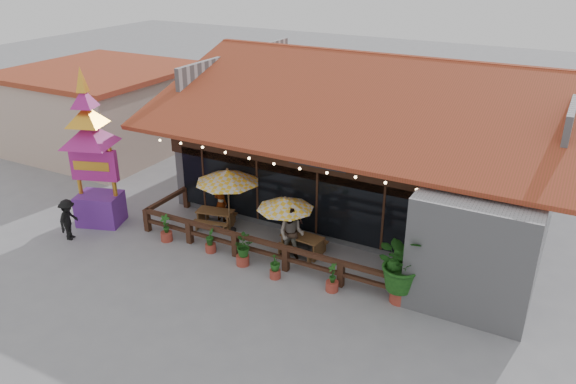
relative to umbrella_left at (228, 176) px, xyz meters
The scene contains 19 objects.
ground 4.47m from the umbrella_left, 14.81° to the right, with size 100.00×100.00×0.00m, color gray.
restaurant_building 6.90m from the umbrella_left, 54.58° to the left, with size 15.50×14.73×6.09m.
patio_railing 2.54m from the umbrella_left, 40.18° to the right, with size 10.00×2.60×0.92m.
neighbor_building 12.33m from the umbrella_left, 156.01° to the left, with size 8.40×8.40×4.22m.
umbrella_left is the anchor object (origin of this frame).
umbrella_right 2.67m from the umbrella_left, ahead, with size 2.24×2.24×2.15m.
picnic_table_left 1.92m from the umbrella_left, behind, with size 1.61×1.47×0.67m.
picnic_table_right 3.68m from the umbrella_left, ahead, with size 1.56×1.37×0.70m.
thai_sign_tower 5.29m from the umbrella_left, 159.27° to the right, with size 3.10×3.10×6.59m.
tropical_plant 7.37m from the umbrella_left, 11.04° to the right, with size 2.26×2.25×2.36m.
diner_a 1.77m from the umbrella_left, 144.38° to the left, with size 0.55×0.36×1.51m, color #392012.
diner_b 3.36m from the umbrella_left, 12.60° to the right, with size 0.92×0.72×1.90m, color #392012.
diner_c 2.79m from the umbrella_left, ahead, with size 1.01×0.42×1.73m, color #392012.
pedestrian 6.07m from the umbrella_left, 145.49° to the right, with size 1.02×0.59×1.58m, color black.
planter_a 3.00m from the umbrella_left, 132.63° to the right, with size 0.43×0.43×1.06m.
planter_b 2.49m from the umbrella_left, 80.08° to the right, with size 0.38×0.40×0.94m.
planter_c 3.05m from the umbrella_left, 46.50° to the right, with size 0.82×0.77×1.09m.
planter_d 4.19m from the umbrella_left, 33.17° to the right, with size 0.42×0.42×0.90m.
planter_e 5.74m from the umbrella_left, 20.00° to the right, with size 0.40×0.42×0.99m.
Camera 1 is at (7.26, -14.72, 10.06)m, focal length 35.00 mm.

